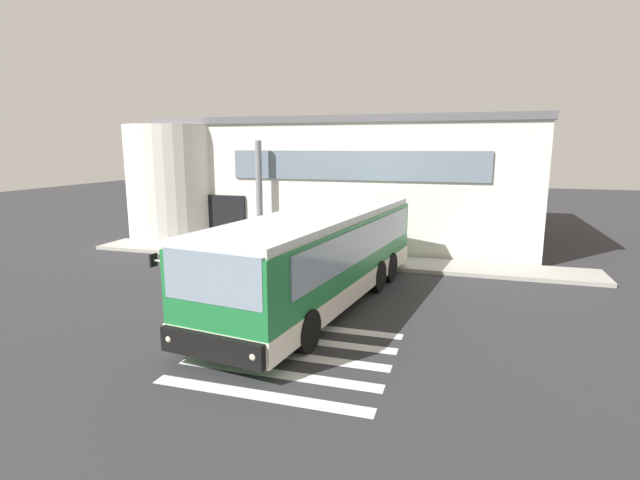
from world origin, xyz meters
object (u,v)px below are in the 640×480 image
Objects in this scene: passenger_by_doorway at (291,235)px; passenger_at_curb_edge at (311,235)px; entry_support_column at (259,196)px; bus_main_foreground at (319,259)px; passenger_near_column at (271,231)px.

passenger_by_doorway and passenger_at_curb_edge have the same top height.
entry_support_column is 0.44× the size of bus_main_foreground.
passenger_at_curb_edge is at bearing -20.18° from entry_support_column.
entry_support_column is at bearing 127.31° from bus_main_foreground.
passenger_at_curb_edge is (1.82, -0.26, -0.03)m from passenger_near_column.
bus_main_foreground is 5.29m from passenger_at_curb_edge.
entry_support_column is 2.78× the size of passenger_near_column.
entry_support_column is at bearing 139.15° from passenger_near_column.
passenger_near_column is 1.00× the size of passenger_by_doorway.
passenger_at_curb_edge is (2.64, -0.97, -1.40)m from entry_support_column.
passenger_at_curb_edge is at bearing 11.88° from passenger_by_doorway.
entry_support_column reaches higher than passenger_by_doorway.
passenger_by_doorway is (1.86, -1.13, -1.40)m from entry_support_column.
entry_support_column is 2.59m from passenger_by_doorway.
passenger_near_column is (-3.69, 5.20, -0.22)m from bus_main_foreground.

